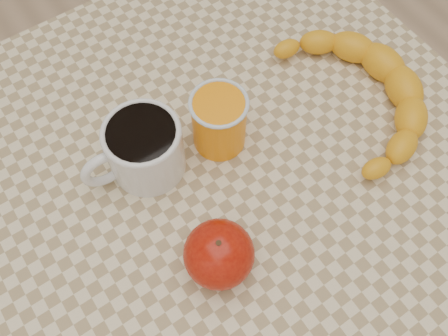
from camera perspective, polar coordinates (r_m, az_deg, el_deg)
ground at (r=1.40m, az=-0.00°, el=-14.92°), size 3.00×3.00×0.00m
table at (r=0.76m, az=-0.00°, el=-3.71°), size 0.80×0.80×0.75m
coffee_mug at (r=0.66m, az=-9.28°, el=2.27°), size 0.15×0.11×0.09m
orange_juice_glass at (r=0.67m, az=-0.57°, el=5.40°), size 0.08×0.08×0.09m
apple at (r=0.60m, az=-0.58°, el=-9.81°), size 0.10×0.10×0.08m
banana at (r=0.75m, az=15.26°, el=8.20°), size 0.39×0.43×0.05m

